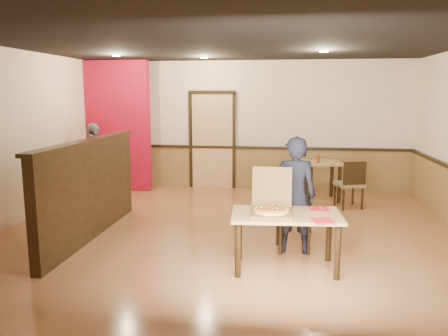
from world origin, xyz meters
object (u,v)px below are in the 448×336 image
object	(u,v)px
side_chair_right	(351,182)
passerby	(94,161)
pizza_box	(271,208)
condiment	(318,159)
side_table	(322,171)
side_chair_left	(298,182)
diner	(295,195)
diner_chair	(293,213)
main_table	(286,222)

from	to	relation	value
side_chair_right	passerby	xyz separation A→B (m)	(-5.01, 0.15, 0.27)
pizza_box	condiment	size ratio (longest dim) A/B	3.66
side_chair_right	side_table	distance (m)	0.78
side_chair_right	side_chair_left	bearing A→B (deg)	-18.30
passerby	pizza_box	distance (m)	4.84
side_chair_right	side_table	xyz separation A→B (m)	(-0.47, 0.61, 0.10)
condiment	side_chair_right	bearing A→B (deg)	-40.73
side_table	diner	distance (m)	3.10
side_chair_right	condiment	bearing A→B (deg)	-58.88
pizza_box	condiment	world-z (taller)	pizza_box
diner_chair	diner	size ratio (longest dim) A/B	0.59
main_table	side_chair_left	size ratio (longest dim) A/B	1.54
diner_chair	side_table	size ratio (longest dim) A/B	1.11
main_table	pizza_box	size ratio (longest dim) A/B	2.31
pizza_box	condiment	xyz separation A→B (m)	(0.79, 3.50, 0.09)
diner_chair	diner	distance (m)	0.32
side_chair_left	side_chair_right	xyz separation A→B (m)	(0.94, -0.00, 0.01)
side_chair_left	condiment	size ratio (longest dim) A/B	5.48
side_chair_right	side_table	world-z (taller)	side_chair_right
diner	condiment	bearing A→B (deg)	-99.97
diner_chair	side_table	world-z (taller)	diner_chair
diner	side_table	bearing A→B (deg)	-101.20
condiment	side_table	bearing A→B (deg)	55.35
diner	passerby	world-z (taller)	diner
side_chair_right	passerby	world-z (taller)	passerby
diner	diner_chair	bearing A→B (deg)	-84.77
main_table	passerby	size ratio (longest dim) A/B	0.88
passerby	pizza_box	xyz separation A→B (m)	(3.65, -3.17, -0.01)
side_chair_left	side_chair_right	size ratio (longest dim) A/B	0.97
condiment	main_table	bearing A→B (deg)	-100.01
main_table	side_chair_left	xyz separation A→B (m)	(0.23, 3.01, -0.11)
side_table	pizza_box	xyz separation A→B (m)	(-0.88, -3.63, 0.16)
diner	pizza_box	xyz separation A→B (m)	(-0.28, -0.59, -0.02)
diner_chair	side_chair_right	bearing A→B (deg)	58.18
diner	pizza_box	world-z (taller)	diner
side_chair_right	condiment	size ratio (longest dim) A/B	5.65
main_table	condiment	distance (m)	3.56
diner	condiment	xyz separation A→B (m)	(0.51, 2.91, 0.07)
main_table	side_chair_left	distance (m)	3.02
side_chair_right	side_table	size ratio (longest dim) A/B	1.09
passerby	condiment	world-z (taller)	passerby
pizza_box	main_table	bearing A→B (deg)	2.48
diner_chair	side_chair_right	size ratio (longest dim) A/B	1.02
side_table	diner	world-z (taller)	diner
side_chair_left	side_table	distance (m)	0.78
diner_chair	side_table	distance (m)	2.96
main_table	side_chair_left	world-z (taller)	side_chair_left
diner_chair	diner	xyz separation A→B (m)	(0.01, -0.15, 0.28)
side_chair_left	passerby	size ratio (longest dim) A/B	0.57
side_chair_right	diner	distance (m)	2.67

